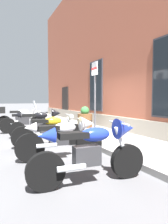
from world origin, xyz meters
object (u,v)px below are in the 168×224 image
object	(u,v)px
parking_sign	(95,88)
motorcycle_white_sport	(64,136)
motorcycle_silver_touring	(19,117)
motorcycle_blue_sport	(94,149)
barrel_planter	(85,119)
motorcycle_yellow_naked	(50,131)
motorcycle_grey_naked	(25,121)
motorcycle_black_sport	(40,122)

from	to	relation	value
parking_sign	motorcycle_white_sport	bearing A→B (deg)	-47.67
motorcycle_silver_touring	motorcycle_white_sport	distance (m)	5.48
motorcycle_white_sport	parking_sign	bearing A→B (deg)	132.33
motorcycle_white_sport	motorcycle_blue_sport	bearing A→B (deg)	-0.54
parking_sign	barrel_planter	size ratio (longest dim) A/B	2.68
motorcycle_yellow_naked	parking_sign	xyz separation A→B (m)	(-0.25, 1.66, 1.31)
motorcycle_silver_touring	barrel_planter	xyz separation A→B (m)	(1.77, 2.70, -0.04)
motorcycle_silver_touring	motorcycle_grey_naked	world-z (taller)	motorcycle_silver_touring
motorcycle_yellow_naked	motorcycle_silver_touring	bearing A→B (deg)	-175.13
motorcycle_white_sport	parking_sign	distance (m)	2.63
motorcycle_blue_sport	barrel_planter	xyz separation A→B (m)	(-5.19, 2.41, -0.06)
motorcycle_silver_touring	motorcycle_white_sport	xyz separation A→B (m)	(5.47, 0.30, -0.02)
motorcycle_silver_touring	motorcycle_yellow_naked	world-z (taller)	motorcycle_silver_touring
motorcycle_black_sport	motorcycle_blue_sport	xyz separation A→B (m)	(4.28, -0.11, -0.00)
parking_sign	motorcycle_blue_sport	bearing A→B (deg)	-29.58
motorcycle_black_sport	barrel_planter	bearing A→B (deg)	111.57
motorcycle_silver_touring	motorcycle_grey_naked	xyz separation A→B (m)	(1.26, 0.10, -0.09)
motorcycle_grey_naked	parking_sign	world-z (taller)	parking_sign
parking_sign	motorcycle_silver_touring	bearing A→B (deg)	-152.72
motorcycle_grey_naked	barrel_planter	bearing A→B (deg)	78.95
motorcycle_white_sport	motorcycle_yellow_naked	bearing A→B (deg)	177.68
motorcycle_yellow_naked	parking_sign	world-z (taller)	parking_sign
motorcycle_black_sport	parking_sign	world-z (taller)	parking_sign
motorcycle_white_sport	barrel_planter	distance (m)	4.41
barrel_planter	motorcycle_blue_sport	bearing A→B (deg)	-24.95
motorcycle_black_sport	motorcycle_yellow_naked	world-z (taller)	motorcycle_black_sport
motorcycle_white_sport	motorcycle_blue_sport	world-z (taller)	motorcycle_blue_sport
motorcycle_blue_sport	motorcycle_yellow_naked	bearing A→B (deg)	178.62
motorcycle_silver_touring	motorcycle_blue_sport	size ratio (longest dim) A/B	1.06
motorcycle_yellow_naked	parking_sign	size ratio (longest dim) A/B	0.85
motorcycle_white_sport	motorcycle_blue_sport	distance (m)	1.48
motorcycle_grey_naked	parking_sign	distance (m)	3.52
motorcycle_grey_naked	motorcycle_white_sport	world-z (taller)	motorcycle_white_sport
motorcycle_black_sport	motorcycle_white_sport	distance (m)	2.80
motorcycle_blue_sport	barrel_planter	distance (m)	5.72
motorcycle_yellow_naked	motorcycle_blue_sport	bearing A→B (deg)	-1.38
motorcycle_silver_touring	motorcycle_white_sport	size ratio (longest dim) A/B	1.06
motorcycle_yellow_naked	motorcycle_white_sport	distance (m)	1.32
motorcycle_yellow_naked	motorcycle_white_sport	bearing A→B (deg)	-2.32
motorcycle_black_sport	barrel_planter	distance (m)	2.48
motorcycle_black_sport	motorcycle_yellow_naked	bearing A→B (deg)	-1.72
motorcycle_blue_sport	parking_sign	distance (m)	3.71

